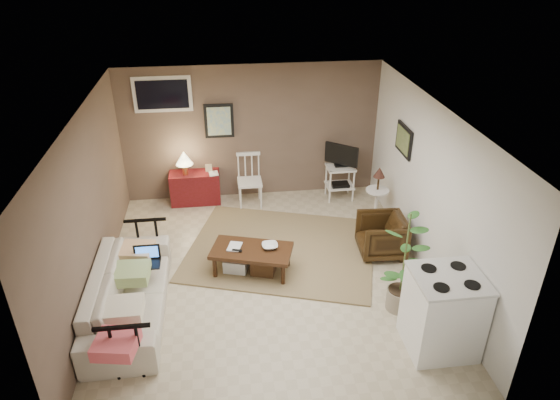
{
  "coord_description": "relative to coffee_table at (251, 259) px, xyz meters",
  "views": [
    {
      "loc": [
        -0.54,
        -5.75,
        4.32
      ],
      "look_at": [
        0.24,
        0.35,
        0.99
      ],
      "focal_mm": 32.0,
      "sensor_mm": 36.0,
      "label": 1
    }
  ],
  "objects": [
    {
      "name": "book_console",
      "position": [
        -0.57,
        2.13,
        0.45
      ],
      "size": [
        0.16,
        0.04,
        0.21
      ],
      "primitive_type": "imported",
      "rotation": [
        0.0,
        0.0,
        0.11
      ],
      "color": "#3B2110",
      "rests_on": "red_console"
    },
    {
      "name": "sofa_end_rails",
      "position": [
        -1.46,
        -0.66,
        0.14
      ],
      "size": [
        0.6,
        2.22,
        0.75
      ],
      "primitive_type": null,
      "color": "black",
      "rests_on": "floor"
    },
    {
      "name": "rug",
      "position": [
        0.5,
        0.52,
        -0.22
      ],
      "size": [
        3.31,
        2.95,
        0.03
      ],
      "primitive_type": "cube",
      "rotation": [
        0.0,
        0.0,
        -0.31
      ],
      "color": "olive",
      "rests_on": "floor"
    },
    {
      "name": "sofa",
      "position": [
        -1.59,
        -0.66,
        0.2
      ],
      "size": [
        0.65,
        2.22,
        0.87
      ],
      "primitive_type": "imported",
      "rotation": [
        0.0,
        0.0,
        1.57
      ],
      "color": "beige",
      "rests_on": "floor"
    },
    {
      "name": "art_back",
      "position": [
        -0.34,
        2.42,
        1.21
      ],
      "size": [
        0.5,
        0.03,
        0.6
      ],
      "primitive_type": "cube",
      "color": "black"
    },
    {
      "name": "tv_stand",
      "position": [
        1.76,
        2.07,
        0.31
      ],
      "size": [
        0.51,
        0.42,
        1.04
      ],
      "color": "silver",
      "rests_on": "floor"
    },
    {
      "name": "art_right",
      "position": [
        2.44,
        0.99,
        1.28
      ],
      "size": [
        0.03,
        0.6,
        0.45
      ],
      "primitive_type": "cube",
      "color": "black"
    },
    {
      "name": "book_table",
      "position": [
        -0.31,
        0.1,
        0.29
      ],
      "size": [
        0.18,
        0.07,
        0.24
      ],
      "primitive_type": "imported",
      "rotation": [
        0.0,
        0.0,
        -0.3
      ],
      "color": "#3B2110",
      "rests_on": "coffee_table"
    },
    {
      "name": "window",
      "position": [
        -1.24,
        2.42,
        1.71
      ],
      "size": [
        0.96,
        0.03,
        0.6
      ],
      "primitive_type": "cube",
      "color": "silver"
    },
    {
      "name": "floor",
      "position": [
        0.21,
        -0.06,
        -0.24
      ],
      "size": [
        5.0,
        5.0,
        0.0
      ],
      "primitive_type": "plane",
      "color": "#C1B293",
      "rests_on": "ground"
    },
    {
      "name": "red_console",
      "position": [
        -0.84,
        2.23,
        0.11
      ],
      "size": [
        0.87,
        0.39,
        1.0
      ],
      "color": "maroon",
      "rests_on": "floor"
    },
    {
      "name": "laptop",
      "position": [
        -1.38,
        -0.28,
        0.33
      ],
      "size": [
        0.34,
        0.25,
        0.23
      ],
      "color": "black",
      "rests_on": "sofa"
    },
    {
      "name": "armchair",
      "position": [
        1.97,
        0.24,
        0.1
      ],
      "size": [
        0.65,
        0.69,
        0.68
      ],
      "primitive_type": "imported",
      "rotation": [
        0.0,
        0.0,
        -1.63
      ],
      "color": "#301F0D",
      "rests_on": "floor"
    },
    {
      "name": "bowl",
      "position": [
        0.27,
        0.0,
        0.28
      ],
      "size": [
        0.23,
        0.06,
        0.22
      ],
      "primitive_type": "imported",
      "rotation": [
        0.0,
        0.0,
        0.04
      ],
      "color": "#3B2110",
      "rests_on": "coffee_table"
    },
    {
      "name": "spindle_chair",
      "position": [
        0.13,
        2.05,
        0.2
      ],
      "size": [
        0.42,
        0.42,
        0.93
      ],
      "color": "silver",
      "rests_on": "floor"
    },
    {
      "name": "stove",
      "position": [
        2.06,
        -1.7,
        0.27
      ],
      "size": [
        0.78,
        0.72,
        1.01
      ],
      "color": "white",
      "rests_on": "floor"
    },
    {
      "name": "coffee_table",
      "position": [
        0.0,
        0.0,
        0.0
      ],
      "size": [
        1.23,
        0.88,
        0.42
      ],
      "color": "#3B2110",
      "rests_on": "floor"
    },
    {
      "name": "sofa_pillows",
      "position": [
        -1.54,
        -0.92,
        0.3
      ],
      "size": [
        0.43,
        2.11,
        0.15
      ],
      "primitive_type": null,
      "color": "beige",
      "rests_on": "sofa"
    },
    {
      "name": "side_table",
      "position": [
        2.16,
        1.16,
        0.39
      ],
      "size": [
        0.37,
        0.37,
        1.0
      ],
      "color": "silver",
      "rests_on": "floor"
    },
    {
      "name": "potted_plant",
      "position": [
        1.83,
        -1.0,
        0.53
      ],
      "size": [
        0.36,
        0.36,
        1.43
      ],
      "color": "gray",
      "rests_on": "floor"
    }
  ]
}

